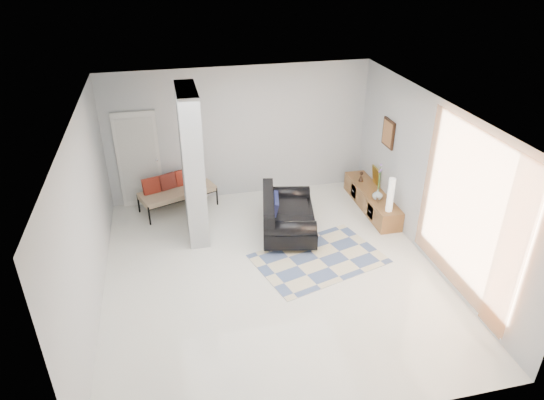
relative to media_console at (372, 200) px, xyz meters
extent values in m
plane|color=white|center=(-2.52, -1.70, -0.20)|extent=(6.00, 6.00, 0.00)
plane|color=white|center=(-2.52, -1.70, 2.60)|extent=(6.00, 6.00, 0.00)
plane|color=silver|center=(-2.52, 1.30, 1.20)|extent=(6.00, 0.00, 6.00)
plane|color=silver|center=(-2.52, -4.70, 1.20)|extent=(6.00, 0.00, 6.00)
plane|color=silver|center=(-5.27, -1.70, 1.20)|extent=(0.00, 6.00, 6.00)
plane|color=silver|center=(0.23, -1.70, 1.20)|extent=(0.00, 6.00, 6.00)
cube|color=#A1A6A8|center=(-3.62, -0.10, 1.20)|extent=(0.35, 1.20, 2.80)
cube|color=white|center=(-4.62, 1.26, 0.82)|extent=(0.85, 0.06, 2.04)
plane|color=orange|center=(0.15, -2.85, 1.25)|extent=(0.00, 2.55, 2.55)
cube|color=#321A0D|center=(0.20, 0.00, 1.45)|extent=(0.04, 0.45, 0.55)
cube|color=brown|center=(0.00, 0.00, 0.00)|extent=(0.45, 2.03, 0.40)
cube|color=#321A0D|center=(-0.22, -0.45, 0.00)|extent=(0.02, 0.27, 0.28)
cube|color=#321A0D|center=(-0.22, 0.45, 0.00)|extent=(0.02, 0.27, 0.28)
cube|color=gold|center=(0.18, 0.28, 0.40)|extent=(0.09, 0.32, 0.40)
cube|color=silver|center=(-0.10, -0.45, 0.26)|extent=(0.04, 0.10, 0.12)
cylinder|color=silver|center=(-2.43, -1.09, -0.15)|extent=(0.05, 0.05, 0.10)
cylinder|color=silver|center=(-2.16, 0.24, -0.15)|extent=(0.05, 0.05, 0.10)
cylinder|color=silver|center=(-1.69, -1.24, -0.15)|extent=(0.05, 0.05, 0.10)
cylinder|color=silver|center=(-1.41, 0.09, -0.15)|extent=(0.05, 0.05, 0.10)
cube|color=black|center=(-1.92, -0.50, 0.05)|extent=(1.26, 1.76, 0.30)
cube|color=black|center=(-2.29, -0.43, 0.38)|extent=(0.52, 1.61, 0.36)
cylinder|color=black|center=(-2.06, -1.17, 0.28)|extent=(0.95, 0.46, 0.28)
cylinder|color=black|center=(-1.78, 0.16, 0.28)|extent=(0.95, 0.46, 0.28)
cube|color=#0E1133|center=(-2.17, -0.45, 0.40)|extent=(0.26, 0.60, 0.31)
cylinder|color=black|center=(-4.51, 0.35, 0.00)|extent=(0.04, 0.04, 0.40)
cylinder|color=black|center=(-3.11, 0.88, 0.00)|extent=(0.04, 0.04, 0.40)
cylinder|color=black|center=(-4.73, 0.92, 0.00)|extent=(0.04, 0.04, 0.40)
cylinder|color=black|center=(-3.33, 1.44, 0.00)|extent=(0.04, 0.04, 0.40)
cube|color=beige|center=(-3.92, 0.90, 0.18)|extent=(1.64, 1.12, 0.12)
cube|color=maroon|center=(-4.43, 0.87, 0.40)|extent=(0.38, 0.27, 0.33)
cube|color=maroon|center=(-4.10, 0.99, 0.40)|extent=(0.38, 0.27, 0.33)
cube|color=maroon|center=(-3.77, 1.12, 0.40)|extent=(0.38, 0.27, 0.33)
cube|color=beige|center=(-1.62, -1.50, -0.20)|extent=(2.48, 2.00, 0.01)
cylinder|color=white|center=(-0.02, -0.82, 0.53)|extent=(0.12, 0.12, 0.68)
imported|color=silver|center=(-0.05, -0.34, 0.30)|extent=(0.21, 0.21, 0.21)
camera|label=1|loc=(-4.00, -8.17, 4.79)|focal=32.00mm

